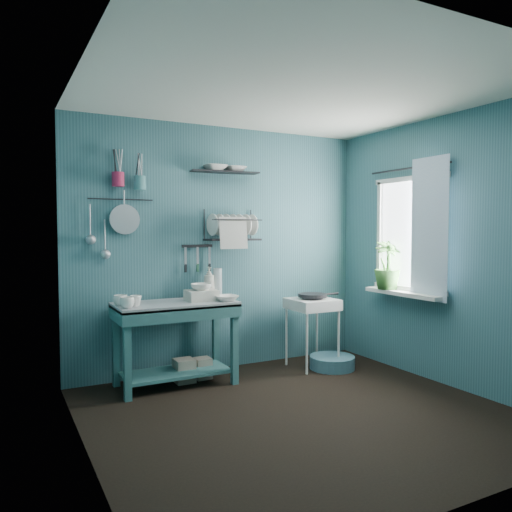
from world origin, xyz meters
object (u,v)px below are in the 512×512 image
mug_mid (136,301)px  potted_plant (387,265)px  water_bottle (218,282)px  utensil_cup_magenta (118,179)px  hotplate_stand (312,333)px  mug_right (120,300)px  soap_bottle (209,282)px  floor_basin (332,362)px  colander (125,219)px  dish_rack (233,225)px  storage_tin_small (203,368)px  frying_pan (312,295)px  work_counter (176,344)px  storage_tin_large (184,371)px  mug_left (127,303)px  wash_tub (201,295)px  utensil_cup_teal (140,183)px

mug_mid → potted_plant: potted_plant is taller
water_bottle → utensil_cup_magenta: bearing=177.0°
hotplate_stand → potted_plant: (0.66, -0.40, 0.72)m
water_bottle → mug_mid: bearing=-162.7°
mug_right → soap_bottle: 0.95m
floor_basin → mug_mid: bearing=175.2°
colander → dish_rack: bearing=-4.3°
mug_mid → storage_tin_small: 1.00m
frying_pan → work_counter: bearing=176.8°
hotplate_stand → storage_tin_small: bearing=165.1°
potted_plant → mug_mid: bearing=170.5°
work_counter → colander: size_ratio=3.91×
soap_bottle → storage_tin_large: (-0.32, -0.15, -0.82)m
mug_mid → frying_pan: size_ratio=0.33×
mug_right → mug_left: bearing=-82.9°
wash_tub → dish_rack: size_ratio=0.51×
mug_right → floor_basin: mug_right is taller
wash_tub → potted_plant: size_ratio=0.56×
water_bottle → potted_plant: size_ratio=0.56×
water_bottle → soap_bottle: bearing=-168.7°
work_counter → water_bottle: size_ratio=3.91×
water_bottle → mug_right: bearing=-167.8°
mug_left → water_bottle: bearing=20.8°
hotplate_stand → work_counter: bearing=169.8°
mug_right → potted_plant: 2.68m
soap_bottle → floor_basin: size_ratio=0.64×
frying_pan → storage_tin_small: frying_pan is taller
mug_mid → mug_left: bearing=-135.0°
work_counter → colander: (-0.38, 0.30, 1.15)m
hotplate_stand → utensil_cup_magenta: (-1.91, 0.35, 1.55)m
water_bottle → utensil_cup_teal: utensil_cup_teal is taller
potted_plant → dish_rack: bearing=154.1°
mug_left → soap_bottle: 0.97m
mug_mid → frying_pan: 1.85m
work_counter → hotplate_stand: (1.46, -0.08, -0.03)m
work_counter → wash_tub: size_ratio=3.91×
utensil_cup_magenta → potted_plant: bearing=-16.2°
wash_tub → utensil_cup_teal: utensil_cup_teal is taller
wash_tub → water_bottle: water_bottle is taller
frying_pan → storage_tin_small: bearing=172.1°
soap_bottle → utensil_cup_teal: bearing=174.0°
frying_pan → utensil_cup_magenta: bearing=169.6°
mug_left → utensil_cup_teal: 1.16m
mug_left → storage_tin_large: mug_left is taller
hotplate_stand → storage_tin_large: size_ratio=3.28×
work_counter → soap_bottle: soap_bottle is taller
work_counter → water_bottle: water_bottle is taller
colander → floor_basin: 2.54m
work_counter → floor_basin: (1.62, -0.23, -0.32)m
mug_right → utensil_cup_magenta: (0.05, 0.27, 1.08)m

